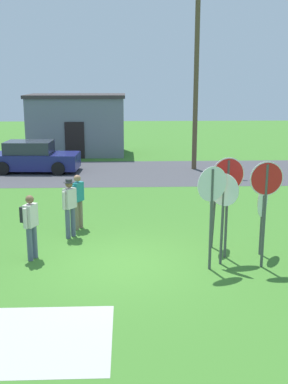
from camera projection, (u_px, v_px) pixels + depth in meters
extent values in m
plane|color=#3D7528|center=(123.00, 263.00, 11.93)|extent=(80.00, 80.00, 0.00)
cube|color=#424247|center=(124.00, 173.00, 23.29)|extent=(60.00, 6.40, 0.01)
cube|color=#ADAAA3|center=(23.00, 339.00, 8.47)|extent=(3.20, 2.40, 0.01)
cube|color=slate|center=(77.00, 126.00, 28.64)|extent=(5.58, 3.53, 3.38)
cube|color=#383333|center=(76.00, 96.00, 28.22)|extent=(5.78, 3.73, 0.20)
cube|color=black|center=(75.00, 140.00, 27.05)|extent=(1.10, 0.08, 2.10)
cylinder|color=brown|center=(196.00, 80.00, 23.22)|extent=(0.24, 0.24, 8.84)
cube|color=navy|center=(35.00, 161.00, 23.45)|extent=(4.40, 2.05, 0.76)
cube|color=#2D333D|center=(29.00, 147.00, 23.30)|extent=(2.32, 1.66, 0.60)
cylinder|color=black|center=(65.00, 162.00, 24.35)|extent=(0.65, 0.26, 0.64)
cylinder|color=black|center=(58.00, 169.00, 22.60)|extent=(0.65, 0.26, 0.64)
cylinder|color=black|center=(14.00, 162.00, 24.40)|extent=(0.65, 0.26, 0.64)
cylinder|color=black|center=(3.00, 168.00, 22.65)|extent=(0.65, 0.26, 0.64)
cylinder|color=#474C4C|center=(227.00, 210.00, 12.05)|extent=(0.08, 0.08, 2.55)
cylinder|color=white|center=(228.00, 175.00, 11.84)|extent=(0.86, 0.21, 0.88)
cylinder|color=red|center=(228.00, 175.00, 11.83)|extent=(0.80, 0.20, 0.82)
cylinder|color=#474C4C|center=(222.00, 221.00, 11.67)|extent=(0.13, 0.14, 2.25)
cylinder|color=white|center=(224.00, 190.00, 11.48)|extent=(0.64, 0.55, 0.81)
cylinder|color=red|center=(224.00, 190.00, 11.49)|extent=(0.60, 0.51, 0.75)
cylinder|color=#474C4C|center=(214.00, 214.00, 12.84)|extent=(0.16, 0.13, 1.88)
cylinder|color=white|center=(214.00, 193.00, 12.70)|extent=(0.42, 0.76, 0.83)
cylinder|color=red|center=(214.00, 193.00, 12.71)|extent=(0.39, 0.70, 0.77)
cylinder|color=#474C4C|center=(262.00, 221.00, 12.33)|extent=(0.10, 0.10, 1.82)
cylinder|color=white|center=(263.00, 200.00, 12.20)|extent=(0.47, 0.71, 0.85)
cylinder|color=red|center=(262.00, 200.00, 12.20)|extent=(0.44, 0.66, 0.78)
cylinder|color=#474C4C|center=(211.00, 220.00, 11.30)|extent=(0.09, 0.09, 2.48)
cylinder|color=white|center=(212.00, 184.00, 11.09)|extent=(0.75, 0.39, 0.84)
cylinder|color=red|center=(212.00, 184.00, 11.10)|extent=(0.70, 0.36, 0.78)
cylinder|color=#474C4C|center=(264.00, 217.00, 11.41)|extent=(0.08, 0.08, 2.57)
cylinder|color=white|center=(267.00, 179.00, 11.19)|extent=(0.82, 0.10, 0.83)
cylinder|color=red|center=(267.00, 179.00, 11.18)|extent=(0.76, 0.10, 0.76)
cylinder|color=#4C5670|center=(35.00, 241.00, 12.22)|extent=(0.14, 0.14, 0.88)
cylinder|color=#4C5670|center=(30.00, 244.00, 12.02)|extent=(0.14, 0.14, 0.88)
cube|color=beige|center=(31.00, 215.00, 11.95)|extent=(0.34, 0.42, 0.58)
cylinder|color=beige|center=(36.00, 214.00, 12.17)|extent=(0.09, 0.09, 0.52)
cylinder|color=beige|center=(25.00, 219.00, 11.73)|extent=(0.09, 0.09, 0.52)
sphere|color=brown|center=(30.00, 199.00, 11.85)|extent=(0.21, 0.21, 0.21)
cube|color=#232328|center=(25.00, 214.00, 12.00)|extent=(0.23, 0.29, 0.40)
cylinder|color=#4C5670|center=(73.00, 222.00, 13.89)|extent=(0.14, 0.14, 0.88)
cylinder|color=#4C5670|center=(68.00, 223.00, 13.71)|extent=(0.14, 0.14, 0.88)
cube|color=beige|center=(70.00, 198.00, 13.63)|extent=(0.39, 0.42, 0.58)
cylinder|color=beige|center=(75.00, 197.00, 13.83)|extent=(0.09, 0.09, 0.52)
cylinder|color=beige|center=(64.00, 201.00, 13.44)|extent=(0.09, 0.09, 0.52)
sphere|color=brown|center=(69.00, 184.00, 13.53)|extent=(0.21, 0.21, 0.21)
cylinder|color=#333338|center=(69.00, 182.00, 13.52)|extent=(0.31, 0.32, 0.02)
cylinder|color=#333338|center=(69.00, 180.00, 13.51)|extent=(0.19, 0.19, 0.09)
cylinder|color=#7A6B56|center=(81.00, 214.00, 14.68)|extent=(0.14, 0.14, 0.88)
cylinder|color=#7A6B56|center=(76.00, 216.00, 14.49)|extent=(0.14, 0.14, 0.88)
cube|color=teal|center=(78.00, 192.00, 14.42)|extent=(0.37, 0.42, 0.58)
cylinder|color=teal|center=(82.00, 191.00, 14.62)|extent=(0.09, 0.09, 0.52)
cylinder|color=teal|center=(73.00, 194.00, 14.22)|extent=(0.09, 0.09, 0.52)
sphere|color=#9E7051|center=(77.00, 178.00, 14.32)|extent=(0.21, 0.21, 0.21)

